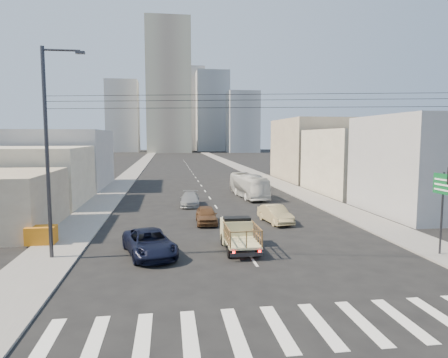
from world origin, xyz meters
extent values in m
plane|color=black|center=(0.00, 0.00, 0.00)|extent=(420.00, 420.00, 0.00)
cube|color=slate|center=(-11.75, 70.00, 0.06)|extent=(3.50, 180.00, 0.12)
cube|color=slate|center=(11.75, 70.00, 0.06)|extent=(3.50, 180.00, 0.12)
cube|color=silver|center=(-9.00, -6.00, 0.01)|extent=(0.55, 3.80, 0.01)
cube|color=silver|center=(-7.36, -6.00, 0.01)|extent=(0.55, 3.80, 0.01)
cube|color=silver|center=(-5.72, -6.00, 0.01)|extent=(0.55, 3.80, 0.01)
cube|color=silver|center=(-4.08, -6.00, 0.01)|extent=(0.55, 3.80, 0.01)
cube|color=silver|center=(-2.44, -6.00, 0.01)|extent=(0.55, 3.80, 0.01)
cube|color=silver|center=(-0.80, -6.00, 0.01)|extent=(0.55, 3.80, 0.01)
cube|color=silver|center=(0.84, -6.00, 0.01)|extent=(0.55, 3.80, 0.01)
cube|color=silver|center=(2.48, -6.00, 0.01)|extent=(0.55, 3.80, 0.01)
cube|color=silver|center=(4.12, -6.00, 0.01)|extent=(0.55, 3.80, 0.01)
cube|color=silver|center=(5.76, -6.00, 0.01)|extent=(0.55, 3.80, 0.01)
cube|color=silver|center=(0.00, 2.00, 0.01)|extent=(0.15, 2.00, 0.01)
cube|color=silver|center=(0.00, 8.00, 0.01)|extent=(0.15, 2.00, 0.01)
cube|color=silver|center=(0.00, 14.00, 0.01)|extent=(0.15, 2.00, 0.01)
cube|color=silver|center=(0.00, 20.00, 0.01)|extent=(0.15, 2.00, 0.01)
cube|color=silver|center=(0.00, 26.00, 0.01)|extent=(0.15, 2.00, 0.01)
cube|color=silver|center=(0.00, 32.00, 0.01)|extent=(0.15, 2.00, 0.01)
cube|color=silver|center=(0.00, 38.00, 0.01)|extent=(0.15, 2.00, 0.01)
cube|color=silver|center=(0.00, 44.00, 0.01)|extent=(0.15, 2.00, 0.01)
cube|color=silver|center=(0.00, 50.00, 0.01)|extent=(0.15, 2.00, 0.01)
cube|color=silver|center=(0.00, 56.00, 0.01)|extent=(0.15, 2.00, 0.01)
cube|color=silver|center=(0.00, 62.00, 0.01)|extent=(0.15, 2.00, 0.01)
cube|color=silver|center=(0.00, 68.00, 0.01)|extent=(0.15, 2.00, 0.01)
cube|color=silver|center=(0.00, 74.00, 0.01)|extent=(0.15, 2.00, 0.01)
cube|color=silver|center=(0.00, 80.00, 0.01)|extent=(0.15, 2.00, 0.01)
cube|color=silver|center=(0.00, 86.00, 0.01)|extent=(0.15, 2.00, 0.01)
cube|color=silver|center=(0.00, 92.00, 0.01)|extent=(0.15, 2.00, 0.01)
cube|color=silver|center=(0.00, 98.00, 0.01)|extent=(0.15, 2.00, 0.01)
cube|color=silver|center=(0.00, 104.00, 0.01)|extent=(0.15, 2.00, 0.01)
cube|color=beige|center=(-0.41, 3.52, 0.70)|extent=(1.90, 3.00, 0.12)
cube|color=beige|center=(-0.41, 5.52, 0.95)|extent=(1.90, 1.60, 1.50)
cube|color=black|center=(-0.41, 5.27, 1.55)|extent=(1.70, 0.90, 0.70)
cube|color=#2D2D33|center=(-0.41, 1.97, 0.40)|extent=(1.90, 0.12, 0.22)
cube|color=#FF0C0C|center=(-1.16, 1.97, 0.55)|extent=(0.15, 0.05, 0.12)
cube|color=#FF0C0C|center=(0.34, 1.97, 0.55)|extent=(0.15, 0.05, 0.12)
cylinder|color=black|center=(-1.26, 5.62, 0.38)|extent=(0.25, 0.76, 0.76)
cylinder|color=black|center=(0.44, 5.62, 0.38)|extent=(0.25, 0.76, 0.76)
cylinder|color=black|center=(-1.26, 2.82, 0.38)|extent=(0.25, 0.76, 0.76)
cylinder|color=black|center=(0.44, 2.82, 0.38)|extent=(0.25, 0.76, 0.76)
imported|color=black|center=(-5.92, 3.98, 0.75)|extent=(3.81, 5.88, 1.50)
imported|color=silver|center=(4.60, 26.06, 1.34)|extent=(2.98, 9.77, 2.68)
imported|color=brown|center=(-1.71, 12.29, 0.70)|extent=(1.81, 4.19, 1.41)
imported|color=tan|center=(3.93, 11.75, 0.72)|extent=(2.18, 4.56, 1.44)
imported|color=gray|center=(-2.56, 21.01, 0.68)|extent=(2.22, 4.80, 1.36)
cylinder|color=#2D2D33|center=(11.20, 1.50, 2.50)|extent=(0.12, 0.12, 5.00)
cube|color=#0C5926|center=(11.15, 1.50, 4.30)|extent=(0.08, 1.60, 1.20)
cube|color=white|center=(11.09, 1.50, 4.55)|extent=(0.02, 1.30, 0.10)
cube|color=white|center=(11.09, 1.50, 4.25)|extent=(0.02, 1.30, 0.10)
cube|color=white|center=(11.09, 1.50, 3.95)|extent=(0.02, 1.30, 0.10)
cylinder|color=#2D2D33|center=(-11.50, 4.00, 6.00)|extent=(0.22, 0.22, 12.00)
cylinder|color=#2D2D33|center=(-10.50, 4.00, 11.80)|extent=(2.00, 0.12, 0.12)
cube|color=#2D2D33|center=(-9.50, 4.00, 11.70)|extent=(0.50, 0.25, 0.15)
cylinder|color=black|center=(0.00, 1.50, 9.30)|extent=(23.01, 5.02, 0.02)
cylinder|color=black|center=(0.00, 1.50, 9.00)|extent=(23.01, 5.02, 0.02)
cylinder|color=black|center=(0.00, 1.50, 8.60)|extent=(23.01, 5.02, 0.02)
cube|color=orange|center=(-13.00, 7.20, 0.31)|extent=(1.80, 1.20, 0.38)
cube|color=orange|center=(-13.00, 7.20, 0.69)|extent=(1.80, 1.20, 0.38)
cube|color=orange|center=(-13.00, 7.20, 1.07)|extent=(1.80, 1.20, 0.38)
cube|color=#99999B|center=(19.00, 14.00, 4.50)|extent=(10.00, 12.00, 9.00)
cube|color=#B5AA91|center=(19.50, 28.00, 4.00)|extent=(11.00, 14.00, 8.00)
cube|color=gray|center=(20.00, 44.00, 5.00)|extent=(12.00, 16.00, 10.00)
cube|color=#B5AA91|center=(-19.00, 24.00, 3.00)|extent=(11.00, 12.00, 6.00)
cube|color=#99999B|center=(-19.50, 39.00, 4.00)|extent=(12.00, 16.00, 8.00)
cube|color=tan|center=(-4.00, 170.00, 30.00)|extent=(20.00, 20.00, 60.00)
cube|color=#979BA0|center=(18.00, 185.00, 20.00)|extent=(16.00, 16.00, 40.00)
cube|color=#979BA0|center=(-26.00, 180.00, 17.00)|extent=(15.00, 15.00, 34.00)
cube|color=#99999B|center=(6.00, 200.00, 22.00)|extent=(18.00, 18.00, 44.00)
cube|color=#979BA0|center=(30.00, 165.00, 14.00)|extent=(14.00, 14.00, 28.00)
camera|label=1|loc=(-4.76, -19.64, 7.02)|focal=32.00mm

